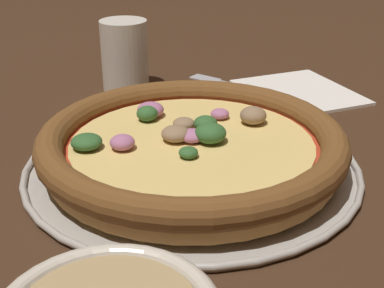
{
  "coord_description": "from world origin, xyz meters",
  "views": [
    {
      "loc": [
        0.47,
        0.04,
        0.25
      ],
      "look_at": [
        0.0,
        0.0,
        0.03
      ],
      "focal_mm": 50.0,
      "sensor_mm": 36.0,
      "label": 1
    }
  ],
  "objects_px": {
    "pizza_tray": "(192,165)",
    "fork": "(233,84)",
    "pizza": "(192,144)",
    "napkin": "(299,91)",
    "drinking_cup": "(125,55)"
  },
  "relations": [
    {
      "from": "pizza_tray",
      "to": "fork",
      "type": "bearing_deg",
      "value": 172.44
    },
    {
      "from": "fork",
      "to": "pizza",
      "type": "bearing_deg",
      "value": 113.12
    },
    {
      "from": "pizza",
      "to": "napkin",
      "type": "relative_size",
      "value": 1.5
    },
    {
      "from": "drinking_cup",
      "to": "fork",
      "type": "bearing_deg",
      "value": 99.85
    },
    {
      "from": "pizza",
      "to": "pizza_tray",
      "type": "bearing_deg",
      "value": 39.9
    },
    {
      "from": "napkin",
      "to": "fork",
      "type": "bearing_deg",
      "value": -105.38
    },
    {
      "from": "pizza_tray",
      "to": "drinking_cup",
      "type": "relative_size",
      "value": 3.46
    },
    {
      "from": "drinking_cup",
      "to": "fork",
      "type": "height_order",
      "value": "drinking_cup"
    },
    {
      "from": "drinking_cup",
      "to": "napkin",
      "type": "distance_m",
      "value": 0.25
    },
    {
      "from": "napkin",
      "to": "fork",
      "type": "distance_m",
      "value": 0.09
    },
    {
      "from": "drinking_cup",
      "to": "napkin",
      "type": "relative_size",
      "value": 0.48
    },
    {
      "from": "drinking_cup",
      "to": "napkin",
      "type": "xyz_separation_m",
      "value": [
        -0.0,
        0.24,
        -0.04
      ]
    },
    {
      "from": "pizza",
      "to": "fork",
      "type": "xyz_separation_m",
      "value": [
        -0.26,
        0.04,
        -0.03
      ]
    },
    {
      "from": "pizza",
      "to": "drinking_cup",
      "type": "height_order",
      "value": "drinking_cup"
    },
    {
      "from": "pizza",
      "to": "napkin",
      "type": "xyz_separation_m",
      "value": [
        -0.24,
        0.13,
        -0.02
      ]
    }
  ]
}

